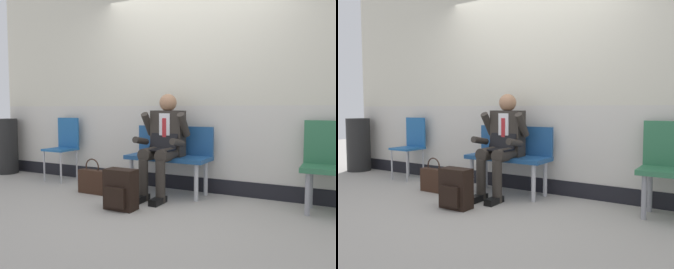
# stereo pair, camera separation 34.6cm
# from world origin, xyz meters

# --- Properties ---
(ground_plane) EXTENTS (18.00, 18.00, 0.00)m
(ground_plane) POSITION_xyz_m (0.00, 0.00, 0.00)
(ground_plane) COLOR #9E9991
(station_wall) EXTENTS (6.71, 0.14, 3.17)m
(station_wall) POSITION_xyz_m (0.00, 0.73, 1.57)
(station_wall) COLOR beige
(station_wall) RESTS_ON ground
(bench_with_person) EXTENTS (1.03, 0.42, 0.83)m
(bench_with_person) POSITION_xyz_m (-0.20, 0.44, 0.50)
(bench_with_person) COLOR navy
(bench_with_person) RESTS_ON ground
(person_seated) EXTENTS (0.57, 0.70, 1.22)m
(person_seated) POSITION_xyz_m (-0.20, 0.25, 0.65)
(person_seated) COLOR #2D2823
(person_seated) RESTS_ON ground
(backpack) EXTENTS (0.33, 0.22, 0.42)m
(backpack) POSITION_xyz_m (-0.34, -0.44, 0.21)
(backpack) COLOR black
(backpack) RESTS_ON ground
(handbag) EXTENTS (0.38, 0.10, 0.43)m
(handbag) POSITION_xyz_m (-1.05, -0.02, 0.16)
(handbag) COLOR #331E14
(handbag) RESTS_ON ground
(folding_chair) EXTENTS (0.38, 0.38, 0.91)m
(folding_chair) POSITION_xyz_m (-1.96, 0.47, 0.55)
(folding_chair) COLOR #1E5999
(folding_chair) RESTS_ON ground
(trash_bin) EXTENTS (0.38, 0.38, 0.88)m
(trash_bin) POSITION_xyz_m (-3.19, 0.43, 0.44)
(trash_bin) COLOR black
(trash_bin) RESTS_ON ground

